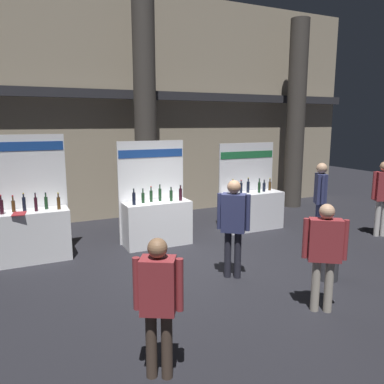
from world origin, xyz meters
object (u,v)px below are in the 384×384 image
Objects in this scene: exhibitor_booth_2 at (252,207)px; visitor_3 at (325,248)px; visitor_0 at (383,192)px; exhibitor_booth_0 at (32,230)px; visitor_1 at (233,219)px; exhibitor_booth_1 at (156,219)px; visitor_4 at (158,297)px; visitor_2 at (320,195)px; trash_bin at (328,263)px.

exhibitor_booth_2 reaches higher than visitor_3.
visitor_3 is (-4.03, -2.26, -0.13)m from visitor_0.
exhibitor_booth_0 is 1.42× the size of visitor_1.
visitor_4 is at bearing -109.64° from exhibitor_booth_1.
visitor_2 is (0.84, -1.53, 0.52)m from exhibitor_booth_2.
visitor_0 is (7.75, -1.84, 0.47)m from exhibitor_booth_0.
exhibitor_booth_1 is 2.70m from exhibitor_booth_2.
visitor_3 is (1.12, -3.99, 0.37)m from exhibitor_booth_1.
exhibitor_booth_2 is at bearing 0.74° from exhibitor_booth_0.
exhibitor_booth_0 is 1.37× the size of visitor_0.
visitor_3 is at bearing -47.80° from exhibitor_booth_0.
visitor_3 is at bearing 55.05° from visitor_0.
visitor_3 is (-1.57, -4.17, 0.39)m from exhibitor_booth_2.
visitor_1 is at bearing 151.65° from trash_bin.
exhibitor_booth_2 is at bearing 3.92° from exhibitor_booth_1.
trash_bin is 3.50m from visitor_0.
exhibitor_booth_0 reaches higher than exhibitor_booth_2.
trash_bin is 2.47m from visitor_2.
exhibitor_booth_2 is 3.42m from trash_bin.
exhibitor_booth_0 is 1.13× the size of exhibitor_booth_2.
exhibitor_booth_0 is 6.32m from visitor_2.
exhibitor_booth_2 is 6.24m from visitor_4.
exhibitor_booth_0 is at bearing 177.44° from exhibitor_booth_1.
exhibitor_booth_0 is 5.55m from visitor_3.
visitor_1 is 1.12× the size of visitor_4.
visitor_0 is 1.16× the size of visitor_4.
visitor_1 is at bearing 138.73° from visitor_2.
trash_bin is at bearing 75.27° from visitor_3.
exhibitor_booth_2 is 1.21× the size of visitor_2.
exhibitor_booth_2 is at bearing 103.53° from visitor_3.
exhibitor_booth_2 is at bearing 88.84° from visitor_1.
visitor_0 is (2.46, -1.91, 0.52)m from exhibitor_booth_2.
visitor_2 is 1.16× the size of visitor_4.
trash_bin is at bearing -100.65° from exhibitor_booth_2.
visitor_0 is at bearing -18.50° from exhibitor_booth_1.
trash_bin is 1.42m from visitor_3.
visitor_4 is at bearing -98.34° from visitor_1.
visitor_1 is (-4.57, -0.64, -0.03)m from visitor_0.
visitor_0 is at bearing 63.47° from visitor_3.
exhibitor_booth_1 is 1.27× the size of visitor_0.
trash_bin is at bearing -35.12° from exhibitor_booth_0.
exhibitor_booth_2 is 1.82m from visitor_2.
exhibitor_booth_0 is at bearing 144.88° from trash_bin.
visitor_0 is at bearing 24.97° from trash_bin.
exhibitor_booth_1 reaches higher than visitor_1.
visitor_2 reaches higher than visitor_4.
exhibitor_booth_2 reaches higher than visitor_0.
visitor_2 reaches higher than trash_bin.
visitor_2 is (2.95, 1.02, 0.02)m from visitor_1.
visitor_0 reaches higher than visitor_3.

